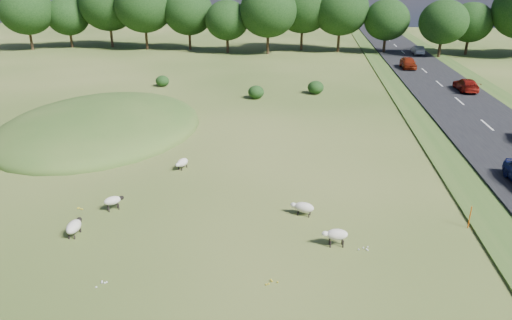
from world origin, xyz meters
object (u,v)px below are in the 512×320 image
Objects in this scene: sheep_1 at (182,163)px; car_4 at (418,50)px; car_5 at (408,63)px; car_1 at (386,27)px; marker_post at (470,217)px; sheep_0 at (303,207)px; sheep_2 at (74,226)px; sheep_3 at (113,201)px; car_2 at (466,85)px; sheep_4 at (336,235)px.

sheep_1 is 0.31× the size of car_4.
car_5 reaches higher than car_4.
car_4 reaches higher than car_1.
sheep_1 is at bearing 160.94° from marker_post.
sheep_1 is at bearing -20.85° from sheep_0.
sheep_0 is 0.30× the size of car_5.
sheep_3 is (0.81, 2.73, 0.07)m from sheep_2.
sheep_3 is 40.60m from car_2.
marker_post is 7.15m from sheep_4.
sheep_2 is 64.87m from car_4.
sheep_1 is 42.64m from car_5.
sheep_0 is at bearing -74.94° from sheep_2.
sheep_0 is 9.65m from sheep_1.
sheep_0 is at bearing 75.66° from sheep_1.
sheep_4 reaches higher than sheep_2.
marker_post is 17.28m from sheep_1.
car_2 is at bearing 153.65° from sheep_1.
car_5 is at bearing 169.64° from sheep_1.
car_2 is at bearing -106.79° from sheep_0.
car_4 is at bearing -111.49° from sheep_4.
marker_post is at bearing -96.26° from car_5.
sheep_1 is 12.62m from sheep_4.
car_2 is at bearing 8.33° from sheep_3.
car_4 is at bearing -27.36° from sheep_2.
car_1 is at bearing -106.03° from sheep_4.
sheep_4 is 35.89m from car_2.
sheep_0 is at bearing -107.00° from car_5.
car_4 reaches higher than sheep_3.
car_5 is (23.98, 45.81, 0.51)m from sheep_2.
car_1 is (27.78, 94.33, 0.40)m from sheep_2.
sheep_2 is 1.06× the size of sheep_4.
sheep_3 is at bearing 48.37° from car_2.
sheep_0 is 0.30× the size of car_1.
sheep_1 is at bearing 73.83° from car_1.
sheep_4 is at bearing -104.12° from car_5.
car_5 is at bearing 73.48° from car_4.
marker_post is 8.29m from sheep_0.
sheep_2 is 51.71m from car_5.
sheep_2 is 98.34m from car_1.
marker_post is at bearing -166.28° from sheep_4.
marker_post is 0.27× the size of car_1.
sheep_1 is 1.00× the size of sheep_4.
car_5 reaches higher than sheep_0.
marker_post reaches higher than sheep_0.
car_4 is at bearing 90.00° from car_1.
sheep_1 is 55.74m from car_4.
sheep_4 is at bearing -159.45° from marker_post.
car_5 is at bearing 83.74° from marker_post.
car_2 is 25.54m from car_4.
sheep_2 reaches higher than sheep_1.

